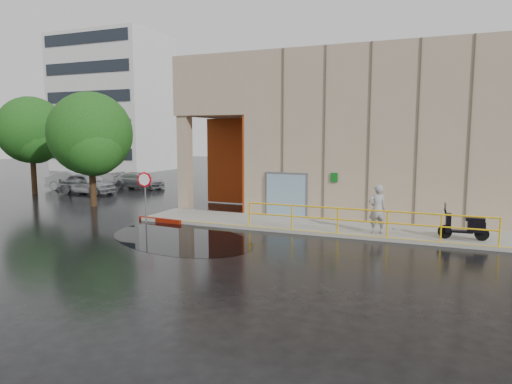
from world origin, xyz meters
TOP-DOWN VIEW (x-y plane):
  - ground at (0.00, 0.00)m, footprint 120.00×120.00m
  - sidewalk at (4.00, 4.50)m, footprint 20.00×3.00m
  - building at (5.10, 10.98)m, footprint 20.00×10.17m
  - guardrail at (4.25, 3.15)m, footprint 9.56×0.06m
  - distant_building at (-28.00, 27.98)m, footprint 12.00×8.08m
  - person at (4.74, 3.71)m, footprint 0.84×0.74m
  - scooter at (7.89, 3.82)m, footprint 1.79×0.69m
  - stop_sign at (-5.50, 2.67)m, footprint 0.70×0.15m
  - red_curb at (-5.00, 3.07)m, footprint 2.41×0.44m
  - puddle at (-2.33, 0.55)m, footprint 8.21×6.86m
  - car_a at (-15.49, 9.83)m, footprint 4.19×1.78m
  - car_b at (-17.87, 11.17)m, footprint 4.33×1.89m
  - car_c at (-14.19, 13.86)m, footprint 4.14×1.77m
  - tree_near at (-11.03, 5.51)m, footprint 4.63×4.63m
  - tree_far at (-18.56, 8.29)m, footprint 4.46×4.46m

SIDE VIEW (x-z plane):
  - ground at x=0.00m, z-range 0.00..0.00m
  - puddle at x=-2.33m, z-range 0.00..0.01m
  - sidewalk at x=4.00m, z-range 0.00..0.15m
  - red_curb at x=-5.00m, z-range 0.00..0.18m
  - car_c at x=-14.19m, z-range 0.00..1.19m
  - guardrail at x=4.25m, z-range 0.16..1.19m
  - car_b at x=-17.87m, z-range 0.00..1.38m
  - car_a at x=-15.49m, z-range 0.00..1.41m
  - scooter at x=7.89m, z-range 0.25..1.62m
  - person at x=4.74m, z-range 0.15..2.09m
  - stop_sign at x=-5.50m, z-range 0.56..2.91m
  - tree_near at x=-11.03m, z-range 0.70..7.10m
  - tree_far at x=-18.56m, z-range 0.87..7.44m
  - building at x=5.10m, z-range 0.21..8.21m
  - distant_building at x=-28.00m, z-range 0.00..15.00m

